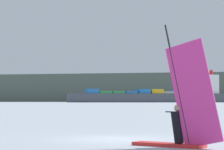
{
  "coord_description": "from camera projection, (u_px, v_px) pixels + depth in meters",
  "views": [
    {
      "loc": [
        9.68,
        -18.46,
        1.56
      ],
      "look_at": [
        -2.85,
        4.72,
        2.93
      ],
      "focal_mm": 80.74,
      "sensor_mm": 36.0,
      "label": 1
    }
  ],
  "objects": [
    {
      "name": "cargo_ship",
      "position": [
        155.0,
        96.0,
        604.57
      ],
      "size": [
        169.74,
        145.76,
        39.76
      ],
      "rotation": [
        0.0,
        0.0,
        3.83
      ],
      "color": "#3F444C",
      "rests_on": "ground_plane"
    },
    {
      "name": "distant_headland",
      "position": [
        176.0,
        89.0,
        1059.72
      ],
      "size": [
        1238.18,
        610.44,
        54.27
      ],
      "primitive_type": "cube",
      "rotation": [
        0.0,
        0.0,
        0.29
      ],
      "color": "#4C564C",
      "rests_on": "ground_plane"
    },
    {
      "name": "windsurfer",
      "position": [
        181.0,
        118.0,
        17.08
      ],
      "size": [
        3.34,
        0.94,
        4.26
      ],
      "rotation": [
        0.0,
        0.0,
        3.02
      ],
      "color": "red",
      "rests_on": "ground_plane"
    },
    {
      "name": "ground_plane",
      "position": [
        118.0,
        139.0,
        20.73
      ],
      "size": [
        4000.0,
        4000.0,
        0.0
      ],
      "primitive_type": "plane",
      "color": "#9EA8B2"
    }
  ]
}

